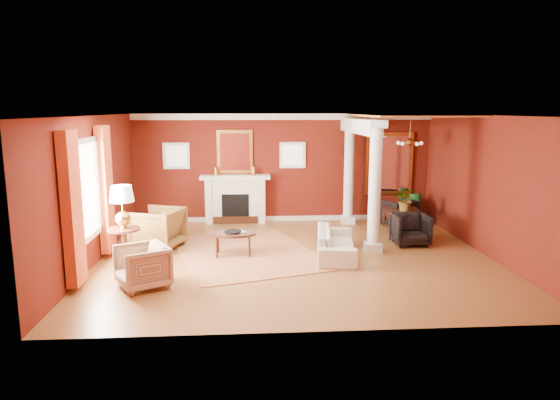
{
  "coord_description": "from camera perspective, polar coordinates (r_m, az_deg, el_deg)",
  "views": [
    {
      "loc": [
        -0.98,
        -9.89,
        3.03
      ],
      "look_at": [
        -0.3,
        0.34,
        1.15
      ],
      "focal_mm": 32.0,
      "sensor_mm": 36.0,
      "label": 1
    }
  ],
  "objects": [
    {
      "name": "ground",
      "position": [
        10.39,
        1.77,
        -6.57
      ],
      "size": [
        8.0,
        8.0,
        0.0
      ],
      "primitive_type": "plane",
      "color": "brown",
      "rests_on": "ground"
    },
    {
      "name": "fireplace",
      "position": [
        13.43,
        -5.12,
        0.12
      ],
      "size": [
        1.85,
        0.42,
        1.29
      ],
      "color": "white",
      "rests_on": "ground"
    },
    {
      "name": "dining_table",
      "position": [
        12.61,
        13.91,
        -1.78
      ],
      "size": [
        0.81,
        1.64,
        0.88
      ],
      "primitive_type": "imported",
      "rotation": [
        0.0,
        0.0,
        1.4
      ],
      "color": "black",
      "rests_on": "ground"
    },
    {
      "name": "rug",
      "position": [
        10.72,
        -3.94,
        -6.0
      ],
      "size": [
        3.61,
        4.21,
        0.01
      ],
      "primitive_type": "cube",
      "rotation": [
        0.0,
        0.0,
        0.3
      ],
      "color": "maroon",
      "rests_on": "ground"
    },
    {
      "name": "side_table",
      "position": [
        10.13,
        -17.54,
        -1.24
      ],
      "size": [
        0.63,
        0.63,
        1.58
      ],
      "rotation": [
        0.0,
        0.0,
        0.04
      ],
      "color": "black",
      "rests_on": "ground"
    },
    {
      "name": "coffee_book",
      "position": [
        10.42,
        -5.01,
        -3.09
      ],
      "size": [
        0.17,
        0.09,
        0.25
      ],
      "primitive_type": "imported",
      "rotation": [
        0.0,
        0.0,
        0.44
      ],
      "color": "black",
      "rests_on": "coffee_table"
    },
    {
      "name": "dining_chair_near",
      "position": [
        11.62,
        14.71,
        -3.09
      ],
      "size": [
        0.76,
        0.71,
        0.78
      ],
      "primitive_type": "imported",
      "rotation": [
        0.0,
        0.0,
        0.0
      ],
      "color": "black",
      "rests_on": "ground"
    },
    {
      "name": "column_back",
      "position": [
        13.26,
        7.89,
        3.36
      ],
      "size": [
        0.36,
        0.36,
        2.8
      ],
      "color": "white",
      "rests_on": "ground"
    },
    {
      "name": "overmantel_mirror",
      "position": [
        13.4,
        -5.19,
        5.51
      ],
      "size": [
        0.95,
        0.07,
        1.15
      ],
      "color": "gold",
      "rests_on": "fireplace"
    },
    {
      "name": "coffee_table",
      "position": [
        10.47,
        -5.37,
        -3.98
      ],
      "size": [
        0.96,
        0.96,
        0.49
      ],
      "rotation": [
        0.0,
        0.0,
        0.11
      ],
      "color": "black",
      "rests_on": "ground"
    },
    {
      "name": "dining_chair_far",
      "position": [
        13.44,
        13.37,
        -1.23
      ],
      "size": [
        0.97,
        0.94,
        0.77
      ],
      "primitive_type": "imported",
      "rotation": [
        0.0,
        0.0,
        3.55
      ],
      "color": "black",
      "rests_on": "ground"
    },
    {
      "name": "armchair_stripe",
      "position": [
        8.91,
        -15.46,
        -7.12
      ],
      "size": [
        1.03,
        1.05,
        0.82
      ],
      "primitive_type": "imported",
      "rotation": [
        0.0,
        0.0,
        -1.06
      ],
      "color": "tan",
      "rests_on": "ground"
    },
    {
      "name": "left_window",
      "position": [
        9.87,
        -20.93,
        0.33
      ],
      "size": [
        0.21,
        2.55,
        2.6
      ],
      "color": "white",
      "rests_on": "room_shell"
    },
    {
      "name": "header_beam",
      "position": [
        12.1,
        9.08,
        8.32
      ],
      "size": [
        0.3,
        3.2,
        0.32
      ],
      "primitive_type": "cube",
      "color": "white",
      "rests_on": "column_front"
    },
    {
      "name": "base_trim",
      "position": [
        13.71,
        0.38,
        -2.11
      ],
      "size": [
        8.0,
        0.08,
        0.12
      ],
      "primitive_type": "cube",
      "color": "white",
      "rests_on": "ground"
    },
    {
      "name": "flank_window_right",
      "position": [
        13.47,
        1.45,
        5.15
      ],
      "size": [
        0.7,
        0.07,
        0.7
      ],
      "color": "white",
      "rests_on": "room_shell"
    },
    {
      "name": "potted_plant",
      "position": [
        12.52,
        14.28,
        1.19
      ],
      "size": [
        0.6,
        0.65,
        0.44
      ],
      "primitive_type": "imported",
      "rotation": [
        0.0,
        0.0,
        -0.18
      ],
      "color": "#26591E",
      "rests_on": "dining_table"
    },
    {
      "name": "amber_ceiling",
      "position": [
        12.26,
        14.59,
        9.32
      ],
      "size": [
        2.3,
        3.4,
        0.04
      ],
      "primitive_type": "cube",
      "color": "#C48139",
      "rests_on": "room_shell"
    },
    {
      "name": "chandelier",
      "position": [
        12.34,
        14.61,
        6.43
      ],
      "size": [
        0.6,
        0.62,
        0.75
      ],
      "color": "#B07A37",
      "rests_on": "room_shell"
    },
    {
      "name": "dining_mirror",
      "position": [
        13.98,
        12.36,
        4.08
      ],
      "size": [
        1.3,
        0.07,
        1.7
      ],
      "color": "gold",
      "rests_on": "room_shell"
    },
    {
      "name": "armchair_leopard",
      "position": [
        11.25,
        -13.83,
        -2.93
      ],
      "size": [
        1.18,
        1.22,
        0.99
      ],
      "primitive_type": "imported",
      "rotation": [
        0.0,
        0.0,
        -1.92
      ],
      "color": "black",
      "rests_on": "ground"
    },
    {
      "name": "flank_window_left",
      "position": [
        13.54,
        -11.78,
        4.97
      ],
      "size": [
        0.7,
        0.07,
        0.7
      ],
      "color": "white",
      "rests_on": "room_shell"
    },
    {
      "name": "crown_trim",
      "position": [
        13.39,
        0.39,
        9.5
      ],
      "size": [
        8.0,
        0.08,
        0.16
      ],
      "primitive_type": "cube",
      "color": "white",
      "rests_on": "room_shell"
    },
    {
      "name": "sofa",
      "position": [
        10.45,
        6.43,
        -4.37
      ],
      "size": [
        0.83,
        2.0,
        0.76
      ],
      "primitive_type": "imported",
      "rotation": [
        0.0,
        0.0,
        1.43
      ],
      "color": "beige",
      "rests_on": "ground"
    },
    {
      "name": "column_front",
      "position": [
        10.66,
        10.8,
        1.56
      ],
      "size": [
        0.36,
        0.36,
        2.8
      ],
      "color": "white",
      "rests_on": "ground"
    },
    {
      "name": "green_urn",
      "position": [
        13.84,
        15.16,
        -1.27
      ],
      "size": [
        0.34,
        0.34,
        0.81
      ],
      "color": "#15411D",
      "rests_on": "ground"
    },
    {
      "name": "room_shell",
      "position": [
        9.99,
        1.84,
        4.57
      ],
      "size": [
        8.04,
        7.04,
        2.92
      ],
      "color": "#5D110C",
      "rests_on": "ground"
    }
  ]
}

